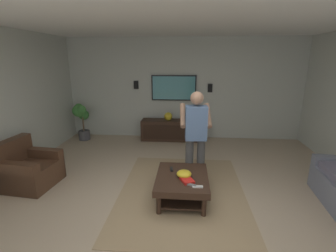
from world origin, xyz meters
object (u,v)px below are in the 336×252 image
object	(u,v)px
coffee_table	(182,182)
potted_plant_tall	(81,117)
wall_speaker_right	(136,85)
vase_round	(168,116)
tv	(174,88)
book	(187,180)
armchair	(29,170)
bowl	(184,174)
remote_white	(198,187)
wall_speaker_left	(210,88)
media_console	(173,130)
remote_black	(172,169)
remote_grey	(191,185)
person_standing	(196,133)

from	to	relation	value
coffee_table	potted_plant_tall	xyz separation A→B (m)	(2.74, 2.78, 0.35)
wall_speaker_right	vase_round	bearing A→B (deg)	-107.10
tv	book	world-z (taller)	tv
book	wall_speaker_right	size ratio (longest dim) A/B	1.00
armchair	wall_speaker_right	size ratio (longest dim) A/B	4.04
coffee_table	bowl	world-z (taller)	bowl
remote_white	wall_speaker_left	bearing A→B (deg)	80.86
coffee_table	book	world-z (taller)	book
vase_round	remote_white	bearing A→B (deg)	-168.19
media_console	bowl	size ratio (longest dim) A/B	7.42
remote_black	remote_white	bearing A→B (deg)	-150.79
book	wall_speaker_left	size ratio (longest dim) A/B	1.00
tv	remote_grey	world-z (taller)	tv
remote_white	remote_grey	world-z (taller)	same
coffee_table	vase_round	distance (m)	2.94
armchair	remote_white	world-z (taller)	armchair
tv	person_standing	world-z (taller)	tv
bowl	remote_white	world-z (taller)	bowl
media_console	tv	world-z (taller)	tv
wall_speaker_right	media_console	bearing A→B (deg)	-103.86
vase_round	wall_speaker_right	size ratio (longest dim) A/B	1.00
remote_grey	media_console	bearing A→B (deg)	-57.10
armchair	remote_grey	xyz separation A→B (m)	(-0.53, -2.82, 0.13)
coffee_table	person_standing	world-z (taller)	person_standing
armchair	remote_white	size ratio (longest dim) A/B	5.92
wall_speaker_left	book	bearing A→B (deg)	170.19
tv	armchair	bearing A→B (deg)	-39.24
potted_plant_tall	armchair	bearing A→B (deg)	-177.89
media_console	remote_grey	world-z (taller)	media_console
remote_grey	wall_speaker_right	bearing A→B (deg)	-41.92
media_console	vase_round	size ratio (longest dim) A/B	7.73
coffee_table	media_console	xyz separation A→B (m)	(2.90, 0.32, -0.02)
media_console	remote_black	size ratio (longest dim) A/B	11.33
media_console	wall_speaker_left	world-z (taller)	wall_speaker_left
media_console	potted_plant_tall	size ratio (longest dim) A/B	1.71
wall_speaker_left	armchair	bearing A→B (deg)	131.14
wall_speaker_right	tv	bearing A→B (deg)	-90.73
potted_plant_tall	bowl	distance (m)	3.94
bowl	remote_white	distance (m)	0.36
tv	remote_black	bearing A→B (deg)	2.66
wall_speaker_left	wall_speaker_right	world-z (taller)	wall_speaker_right
bowl	tv	bearing A→B (deg)	6.19
vase_round	wall_speaker_right	world-z (taller)	wall_speaker_right
remote_white	wall_speaker_right	bearing A→B (deg)	112.03
armchair	bowl	bearing A→B (deg)	0.18
armchair	person_standing	world-z (taller)	person_standing
remote_black	book	bearing A→B (deg)	-153.14
remote_grey	wall_speaker_left	world-z (taller)	wall_speaker_left
coffee_table	person_standing	xyz separation A→B (m)	(0.57, -0.21, 0.64)
bowl	wall_speaker_right	xyz separation A→B (m)	(3.19, 1.37, 1.01)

